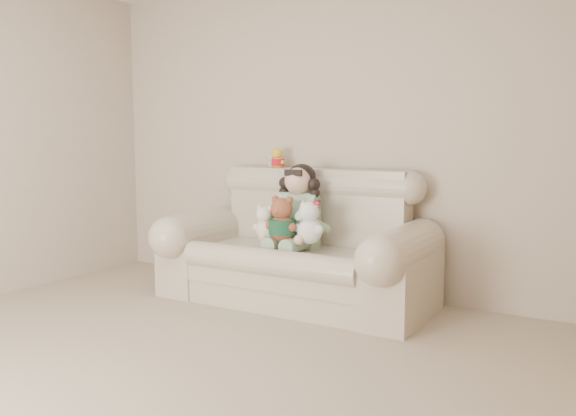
{
  "coord_description": "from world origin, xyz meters",
  "views": [
    {
      "loc": [
        2.18,
        -1.92,
        1.27
      ],
      "look_at": [
        -0.07,
        1.9,
        0.75
      ],
      "focal_mm": 36.92,
      "sensor_mm": 36.0,
      "label": 1
    }
  ],
  "objects_px": {
    "seated_child": "(298,205)",
    "brown_teddy": "(282,215)",
    "white_cat": "(310,218)",
    "sofa": "(295,237)",
    "cream_teddy": "(265,219)"
  },
  "relations": [
    {
      "from": "white_cat",
      "to": "cream_teddy",
      "type": "height_order",
      "value": "white_cat"
    },
    {
      "from": "cream_teddy",
      "to": "white_cat",
      "type": "bearing_deg",
      "value": 14.71
    },
    {
      "from": "brown_teddy",
      "to": "sofa",
      "type": "bearing_deg",
      "value": 93.82
    },
    {
      "from": "seated_child",
      "to": "brown_teddy",
      "type": "bearing_deg",
      "value": -95.7
    },
    {
      "from": "white_cat",
      "to": "cream_teddy",
      "type": "bearing_deg",
      "value": 168.96
    },
    {
      "from": "seated_child",
      "to": "brown_teddy",
      "type": "relative_size",
      "value": 1.64
    },
    {
      "from": "sofa",
      "to": "seated_child",
      "type": "xyz_separation_m",
      "value": [
        -0.01,
        0.08,
        0.24
      ]
    },
    {
      "from": "seated_child",
      "to": "white_cat",
      "type": "relative_size",
      "value": 1.76
    },
    {
      "from": "sofa",
      "to": "seated_child",
      "type": "distance_m",
      "value": 0.25
    },
    {
      "from": "sofa",
      "to": "white_cat",
      "type": "distance_m",
      "value": 0.29
    },
    {
      "from": "seated_child",
      "to": "white_cat",
      "type": "xyz_separation_m",
      "value": [
        0.21,
        -0.2,
        -0.06
      ]
    },
    {
      "from": "sofa",
      "to": "seated_child",
      "type": "bearing_deg",
      "value": 98.03
    },
    {
      "from": "seated_child",
      "to": "white_cat",
      "type": "bearing_deg",
      "value": -49.68
    },
    {
      "from": "sofa",
      "to": "brown_teddy",
      "type": "xyz_separation_m",
      "value": [
        -0.01,
        -0.17,
        0.19
      ]
    },
    {
      "from": "cream_teddy",
      "to": "brown_teddy",
      "type": "bearing_deg",
      "value": 3.95
    }
  ]
}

